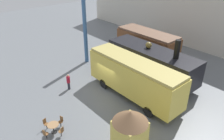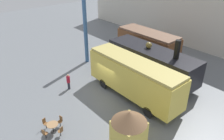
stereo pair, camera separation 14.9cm
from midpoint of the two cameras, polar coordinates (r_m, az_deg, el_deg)
ground_plane at (r=21.24m, az=-1.05°, el=-5.08°), size 80.00×80.00×0.00m
backdrop_wall at (r=31.08m, az=22.37°, el=12.75°), size 44.00×0.15×9.00m
passenger_coach_wooden at (r=27.48m, az=9.45°, el=7.11°), size 7.96×2.85×3.34m
steam_locomotive at (r=22.60m, az=10.44°, el=2.32°), size 10.01×2.88×4.98m
passenger_coach_vintage at (r=19.28m, az=5.82°, el=-1.65°), size 9.52×2.44×3.63m
cafe_table_near at (r=16.88m, az=-15.00°, el=-13.93°), size 0.84×0.84×0.73m
cafe_chair_0 at (r=17.31m, az=-13.09°, el=-12.69°), size 0.37×0.39×0.87m
cafe_chair_1 at (r=17.40m, az=-16.86°, el=-13.03°), size 0.39×0.37×0.87m
cafe_chair_2 at (r=16.56m, az=-16.98°, el=-15.53°), size 0.37×0.39×0.87m
cafe_chair_3 at (r=16.46m, az=-12.97°, el=-15.19°), size 0.39×0.37×0.87m
visitor_person at (r=21.28m, az=-11.13°, el=-2.87°), size 0.34×0.34×1.60m
ticket_kiosk at (r=14.58m, az=4.72°, el=-14.96°), size 2.34×2.34×3.00m
support_pillar at (r=25.44m, az=-6.78°, el=10.42°), size 0.44×0.44×8.00m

